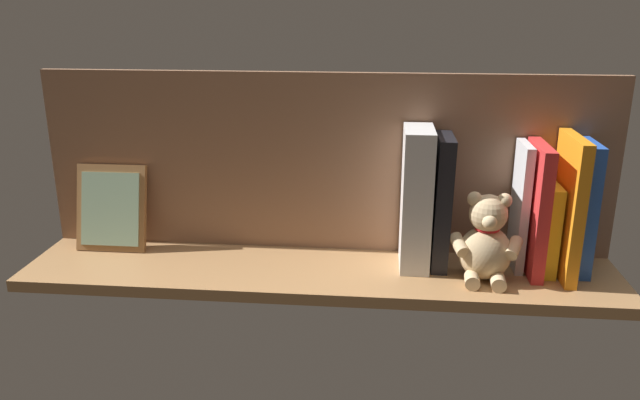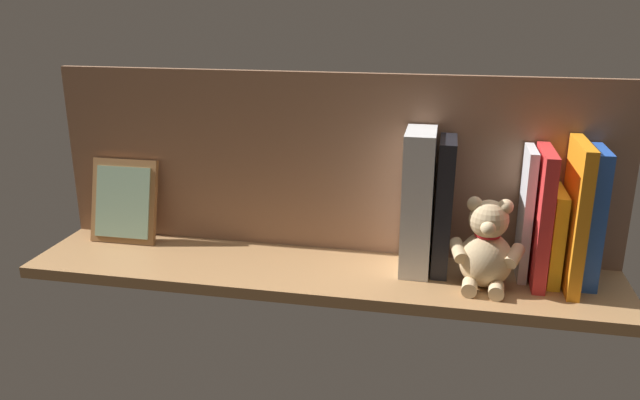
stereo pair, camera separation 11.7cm
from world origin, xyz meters
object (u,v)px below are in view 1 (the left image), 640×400
(teddy_bear, at_px, (486,242))
(picture_frame_leaning, at_px, (111,208))
(book_0, at_px, (582,208))
(dictionary_thick_white, at_px, (416,199))

(teddy_bear, xyz_separation_m, picture_frame_leaning, (0.74, -0.08, 0.01))
(book_0, distance_m, dictionary_thick_white, 0.31)
(dictionary_thick_white, relative_size, picture_frame_leaning, 1.54)
(book_0, height_order, dictionary_thick_white, dictionary_thick_white)
(picture_frame_leaning, bearing_deg, teddy_bear, 173.76)
(book_0, distance_m, picture_frame_leaning, 0.92)
(teddy_bear, height_order, dictionary_thick_white, dictionary_thick_white)
(book_0, bearing_deg, teddy_bear, 18.39)
(book_0, height_order, picture_frame_leaning, book_0)
(dictionary_thick_white, height_order, picture_frame_leaning, dictionary_thick_white)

